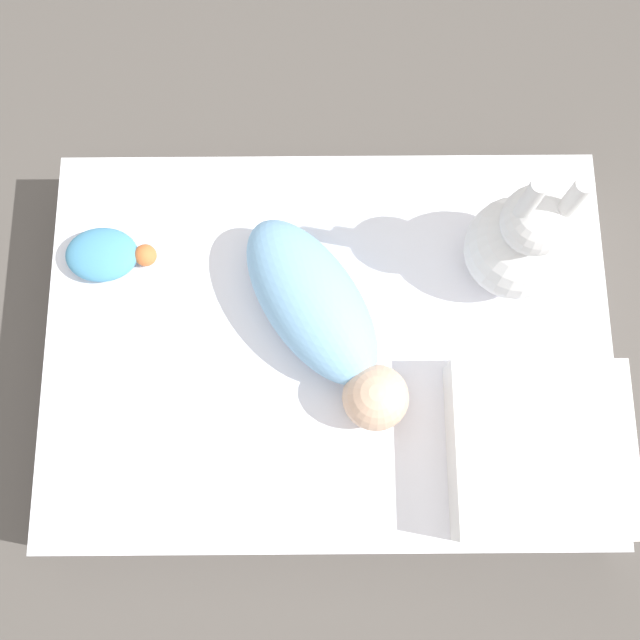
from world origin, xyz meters
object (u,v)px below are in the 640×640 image
at_px(pillow, 539,450).
at_px(turtle_plush, 106,255).
at_px(bunny_plush, 520,242).
at_px(swaddled_baby, 322,317).

height_order(pillow, turtle_plush, pillow).
distance_m(pillow, turtle_plush, 0.97).
bearing_deg(pillow, bunny_plush, 94.17).
distance_m(swaddled_baby, pillow, 0.50).
bearing_deg(turtle_plush, bunny_plush, -1.18).
height_order(swaddled_baby, pillow, swaddled_baby).
height_order(swaddled_baby, turtle_plush, swaddled_baby).
distance_m(pillow, bunny_plush, 0.41).
height_order(swaddled_baby, bunny_plush, bunny_plush).
distance_m(bunny_plush, turtle_plush, 0.86).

